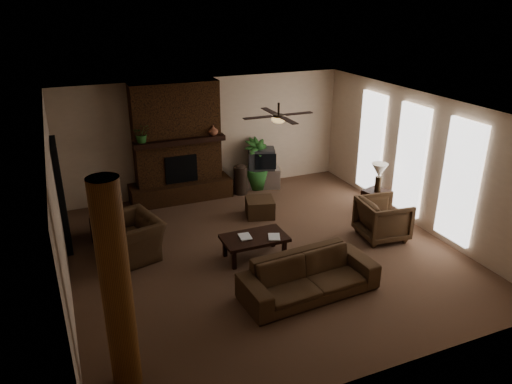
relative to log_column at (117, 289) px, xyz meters
name	(u,v)px	position (x,y,z in m)	size (l,w,h in m)	color
room_shell	(265,184)	(2.95, 2.40, 0.00)	(7.00, 7.00, 7.00)	brown
fireplace	(178,153)	(2.15, 5.62, -0.24)	(2.40, 0.70, 2.80)	#462712
windows	(410,160)	(6.40, 2.60, -0.05)	(0.08, 3.65, 2.35)	white
log_column	(117,289)	(0.00, 0.00, 0.00)	(0.36, 0.36, 2.80)	brown
doorway	(61,195)	(-0.49, 4.20, -0.35)	(0.10, 1.00, 2.10)	black
ceiling_fan	(279,118)	(3.35, 2.70, 1.13)	(1.35, 1.35, 0.37)	black
sofa	(309,270)	(3.07, 0.85, -0.96)	(2.28, 0.66, 0.89)	#47311E
armchair_left	(129,231)	(0.58, 3.26, -0.89)	(1.17, 0.76, 1.02)	#47311E
armchair_right	(383,217)	(5.40, 2.04, -0.94)	(0.88, 0.83, 0.91)	#47311E
coffee_table	(254,239)	(2.71, 2.30, -1.03)	(1.20, 0.70, 0.43)	black
ottoman	(260,207)	(3.53, 3.95, -1.20)	(0.60, 0.60, 0.40)	#47311E
tv_stand	(263,177)	(4.29, 5.55, -1.15)	(0.85, 0.50, 0.50)	#B2B2B4
tv	(262,159)	(4.25, 5.54, -0.64)	(0.78, 0.71, 0.52)	#363538
floor_vase	(240,177)	(3.60, 5.34, -0.97)	(0.34, 0.34, 0.77)	black
floor_plant	(257,174)	(4.12, 5.55, -1.04)	(0.71, 1.27, 0.71)	#295B24
side_table_left	(104,224)	(0.22, 4.26, -1.12)	(0.50, 0.50, 0.55)	black
lamp_left	(98,191)	(0.19, 4.28, -0.40)	(0.46, 0.46, 0.65)	black
side_table_right	(376,202)	(5.98, 3.05, -1.12)	(0.50, 0.50, 0.55)	black
lamp_right	(379,172)	(5.96, 3.02, -0.40)	(0.38, 0.38, 0.65)	black
mantel_plant	(142,135)	(1.32, 5.39, 0.32)	(0.38, 0.42, 0.33)	#295B24
mantel_vase	(213,130)	(2.95, 5.37, 0.27)	(0.22, 0.23, 0.22)	brown
book_a	(239,231)	(2.43, 2.35, -0.83)	(0.22, 0.03, 0.29)	#999999
book_b	(268,231)	(2.93, 2.17, -0.82)	(0.21, 0.02, 0.29)	#999999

